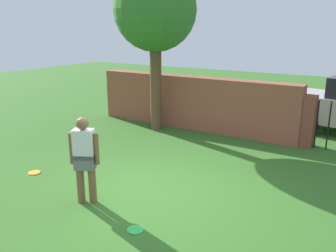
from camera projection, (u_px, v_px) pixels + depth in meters
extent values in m
plane|color=#336623|center=(152.00, 193.00, 6.84)|extent=(40.00, 40.00, 0.00)
cube|color=brown|center=(193.00, 103.00, 11.11)|extent=(6.67, 0.50, 1.65)
cylinder|color=brown|center=(156.00, 83.00, 10.82)|extent=(0.35, 0.35, 2.96)
sphere|color=#337028|center=(155.00, 9.00, 10.24)|extent=(2.45, 2.45, 2.45)
cylinder|color=brown|center=(80.00, 181.00, 6.39)|extent=(0.14, 0.14, 0.85)
cylinder|color=brown|center=(92.00, 181.00, 6.38)|extent=(0.14, 0.14, 0.85)
cube|color=slate|center=(85.00, 162.00, 6.28)|extent=(0.42, 0.36, 0.28)
cube|color=silver|center=(84.00, 144.00, 6.20)|extent=(0.42, 0.36, 0.55)
sphere|color=brown|center=(82.00, 123.00, 6.09)|extent=(0.22, 0.22, 0.22)
cylinder|color=brown|center=(72.00, 148.00, 6.23)|extent=(0.09, 0.09, 0.58)
cylinder|color=brown|center=(96.00, 149.00, 6.20)|extent=(0.09, 0.09, 0.58)
cube|color=brown|center=(306.00, 121.00, 9.40)|extent=(0.44, 0.44, 1.40)
cylinder|color=black|center=(317.00, 124.00, 9.28)|extent=(0.04, 0.04, 1.30)
cylinder|color=black|center=(329.00, 126.00, 9.13)|extent=(0.04, 0.04, 1.30)
cylinder|color=black|center=(325.00, 113.00, 11.86)|extent=(0.67, 0.31, 0.64)
cylinder|color=black|center=(307.00, 123.00, 10.61)|extent=(0.67, 0.31, 0.64)
cylinder|color=green|center=(135.00, 230.00, 5.58)|extent=(0.27, 0.27, 0.02)
cylinder|color=orange|center=(34.00, 173.00, 7.79)|extent=(0.27, 0.27, 0.02)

